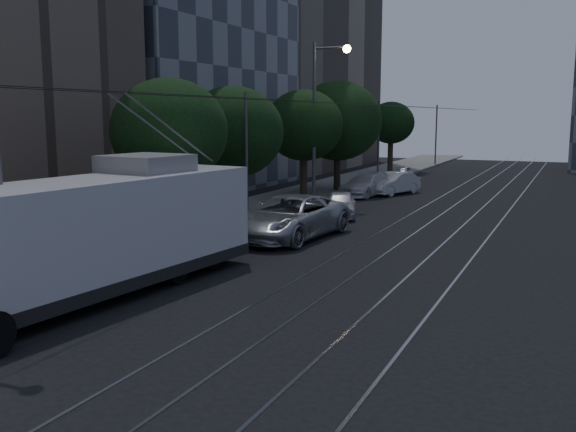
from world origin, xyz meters
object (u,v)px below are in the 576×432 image
(pickup_silver, at_px, (290,217))
(car_white_b, at_px, (367,185))
(car_white_d, at_px, (401,174))
(streetlamp_near, at_px, (3,72))
(trolleybus, at_px, (82,237))
(streetlamp_far, at_px, (321,106))
(car_white_c, at_px, (393,183))
(car_white_a, at_px, (341,204))

(pickup_silver, distance_m, car_white_b, 14.78)
(car_white_d, bearing_deg, streetlamp_near, -94.90)
(trolleybus, distance_m, streetlamp_far, 21.01)
(pickup_silver, xyz_separation_m, car_white_c, (-0.09, 16.20, -0.18))
(streetlamp_near, bearing_deg, car_white_c, 85.95)
(streetlamp_far, bearing_deg, trolleybus, -86.39)
(car_white_a, height_order, streetlamp_near, streetlamp_near)
(car_white_a, bearing_deg, car_white_b, 81.21)
(car_white_a, relative_size, streetlamp_far, 0.41)
(car_white_b, distance_m, car_white_c, 1.96)
(car_white_a, xyz_separation_m, car_white_b, (-1.37, 8.62, 0.06))
(trolleybus, xyz_separation_m, pickup_silver, (1.40, 10.47, -0.88))
(car_white_b, bearing_deg, streetlamp_far, -94.15)
(pickup_silver, bearing_deg, car_white_b, 100.71)
(trolleybus, relative_size, car_white_d, 3.55)
(trolleybus, distance_m, car_white_d, 34.37)
(car_white_b, relative_size, car_white_d, 1.32)
(streetlamp_far, bearing_deg, car_white_d, 85.41)
(car_white_a, distance_m, streetlamp_far, 6.88)
(car_white_a, relative_size, streetlamp_near, 0.37)
(car_white_c, xyz_separation_m, car_white_d, (-1.51, 7.68, -0.08))
(car_white_c, bearing_deg, streetlamp_far, -94.45)
(car_white_c, distance_m, streetlamp_far, 8.12)
(trolleybus, xyz_separation_m, car_white_a, (1.40, 16.56, -1.12))
(pickup_silver, bearing_deg, streetlamp_far, 110.26)
(pickup_silver, xyz_separation_m, car_white_d, (-1.60, 23.88, -0.26))
(pickup_silver, relative_size, car_white_d, 1.74)
(streetlamp_far, bearing_deg, car_white_b, 73.71)
(streetlamp_far, bearing_deg, car_white_c, 66.56)
(car_white_a, bearing_deg, pickup_silver, -107.83)
(car_white_a, height_order, streetlamp_far, streetlamp_far)
(pickup_silver, distance_m, car_white_d, 23.94)
(pickup_silver, xyz_separation_m, streetlamp_near, (-2.09, -12.09, 5.14))
(car_white_b, bearing_deg, pickup_silver, -72.53)
(car_white_c, bearing_deg, pickup_silver, -70.71)
(car_white_d, xyz_separation_m, streetlamp_near, (-0.49, -35.97, 5.40))
(car_white_d, relative_size, streetlamp_far, 0.40)
(car_white_c, distance_m, car_white_d, 7.83)
(car_white_c, relative_size, streetlamp_near, 0.42)
(trolleybus, height_order, streetlamp_far, streetlamp_far)
(pickup_silver, relative_size, car_white_c, 1.48)
(pickup_silver, height_order, streetlamp_near, streetlamp_near)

